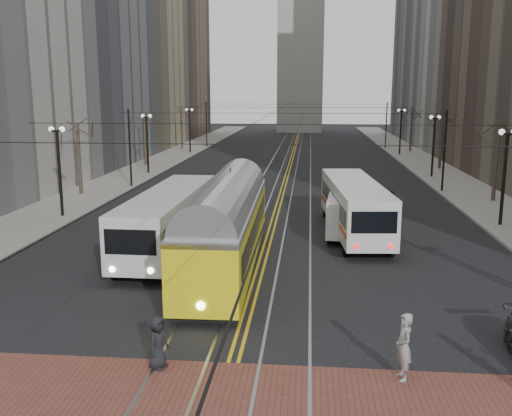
% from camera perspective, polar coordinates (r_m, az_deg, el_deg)
% --- Properties ---
extents(ground, '(260.00, 260.00, 0.00)m').
position_cam_1_polar(ground, '(18.66, -1.88, -13.87)').
color(ground, black).
rests_on(ground, ground).
extents(sidewalk_left, '(5.00, 140.00, 0.15)m').
position_cam_1_polar(sidewalk_left, '(64.55, -10.11, 4.31)').
color(sidewalk_left, gray).
rests_on(sidewalk_left, ground).
extents(sidewalk_right, '(5.00, 140.00, 0.15)m').
position_cam_1_polar(sidewalk_right, '(63.53, 17.04, 3.87)').
color(sidewalk_right, gray).
rests_on(sidewalk_right, ground).
extents(streetcar_rails, '(4.80, 130.00, 0.02)m').
position_cam_1_polar(streetcar_rails, '(62.27, 3.36, 4.14)').
color(streetcar_rails, gray).
rests_on(streetcar_rails, ground).
extents(centre_lines, '(0.42, 130.00, 0.01)m').
position_cam_1_polar(centre_lines, '(62.27, 3.36, 4.14)').
color(centre_lines, gold).
rests_on(centre_lines, ground).
extents(building_left_mid, '(16.00, 20.00, 34.00)m').
position_cam_1_polar(building_left_mid, '(69.14, -19.28, 18.40)').
color(building_left_mid, slate).
rests_on(building_left_mid, ground).
extents(building_left_far, '(16.00, 20.00, 40.00)m').
position_cam_1_polar(building_left_far, '(107.05, -10.11, 17.81)').
color(building_left_far, brown).
rests_on(building_left_far, ground).
extents(building_right_far, '(16.00, 20.00, 40.00)m').
position_cam_1_polar(building_right_far, '(106.01, 18.97, 17.44)').
color(building_right_far, slate).
rests_on(building_right_far, ground).
extents(lamp_posts, '(27.60, 57.20, 5.60)m').
position_cam_1_polar(lamp_posts, '(45.81, 2.65, 5.01)').
color(lamp_posts, black).
rests_on(lamp_posts, ground).
extents(street_trees, '(31.68, 53.28, 5.60)m').
position_cam_1_polar(street_trees, '(52.27, 3.00, 5.81)').
color(street_trees, '#382D23').
rests_on(street_trees, ground).
extents(trolley_wires, '(25.96, 120.00, 6.60)m').
position_cam_1_polar(trolley_wires, '(51.77, 2.99, 6.84)').
color(trolley_wires, black).
rests_on(trolley_wires, ground).
extents(transit_bus, '(2.71, 12.17, 3.03)m').
position_cam_1_polar(transit_bus, '(29.44, -8.69, -1.32)').
color(transit_bus, silver).
rests_on(transit_bus, ground).
extents(streetcar, '(2.87, 14.14, 3.32)m').
position_cam_1_polar(streetcar, '(26.09, -2.94, -2.54)').
color(streetcar, yellow).
rests_on(streetcar, ground).
extents(rear_bus, '(3.48, 11.71, 3.01)m').
position_cam_1_polar(rear_bus, '(32.86, 9.80, -0.03)').
color(rear_bus, silver).
rests_on(rear_bus, ground).
extents(cargo_van, '(2.42, 5.39, 2.32)m').
position_cam_1_polar(cargo_van, '(32.32, 9.00, -0.83)').
color(cargo_van, silver).
rests_on(cargo_van, ground).
extents(sedan_grey, '(2.39, 4.65, 1.51)m').
position_cam_1_polar(sedan_grey, '(39.88, 12.63, 0.79)').
color(sedan_grey, '#3F4247').
rests_on(sedan_grey, ground).
extents(pedestrian_a, '(0.74, 0.91, 1.60)m').
position_cam_1_polar(pedestrian_a, '(17.38, -9.78, -13.09)').
color(pedestrian_a, black).
rests_on(pedestrian_a, crosswalk_band).
extents(pedestrian_b, '(0.56, 0.77, 1.95)m').
position_cam_1_polar(pedestrian_b, '(16.98, 14.57, -13.26)').
color(pedestrian_b, gray).
rests_on(pedestrian_b, crosswalk_band).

